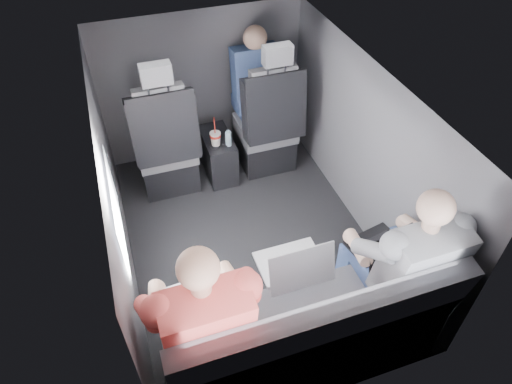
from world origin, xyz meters
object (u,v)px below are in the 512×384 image
object	(u,v)px
laptop_silver	(294,264)
soda_cup	(215,138)
passenger_rear_left	(202,318)
passenger_front_right	(255,81)
passenger_rear_right	(401,260)
water_bottle	(228,139)
laptop_white	(187,301)
rear_bench	(306,336)
laptop_black	(381,246)
center_console	(218,155)
front_seat_left	(166,150)
front_seat_right	(267,130)

from	to	relation	value
laptop_silver	soda_cup	bearing A→B (deg)	92.15
passenger_rear_left	passenger_front_right	xyz separation A→B (m)	(0.99, 2.07, 0.10)
laptop_silver	passenger_rear_right	distance (m)	0.62
water_bottle	laptop_silver	size ratio (longest dim) A/B	0.38
soda_cup	laptop_white	world-z (taller)	laptop_white
rear_bench	laptop_black	bearing A→B (deg)	22.77
center_console	laptop_white	bearing A→B (deg)	-109.94
center_console	passenger_rear_right	distance (m)	2.00
rear_bench	passenger_rear_right	size ratio (longest dim) A/B	1.26
laptop_black	passenger_front_right	distance (m)	1.93
front_seat_left	laptop_silver	distance (m)	1.71
laptop_black	rear_bench	bearing A→B (deg)	-157.23
rear_bench	water_bottle	world-z (taller)	rear_bench
passenger_rear_right	front_seat_left	bearing A→B (deg)	120.49
front_seat_right	water_bottle	size ratio (longest dim) A/B	8.57
front_seat_right	front_seat_left	bearing A→B (deg)	180.00
water_bottle	passenger_front_right	bearing A→B (deg)	44.92
passenger_rear_right	rear_bench	bearing A→B (deg)	-171.25
front_seat_right	passenger_rear_right	distance (m)	1.83
front_seat_left	center_console	world-z (taller)	front_seat_left
center_console	passenger_rear_right	bearing A→B (deg)	-71.61
laptop_white	laptop_black	bearing A→B (deg)	0.10
laptop_black	passenger_rear_right	world-z (taller)	passenger_rear_right
water_bottle	front_seat_left	bearing A→B (deg)	168.70
water_bottle	passenger_front_right	distance (m)	0.58
rear_bench	front_seat_right	bearing A→B (deg)	76.69
front_seat_left	laptop_black	distance (m)	1.96
center_console	rear_bench	bearing A→B (deg)	-90.00
front_seat_right	soda_cup	world-z (taller)	front_seat_right
center_console	soda_cup	size ratio (longest dim) A/B	1.71
front_seat_right	soda_cup	bearing A→B (deg)	-171.64
soda_cup	water_bottle	bearing A→B (deg)	-16.67
front_seat_right	passenger_rear_left	xyz separation A→B (m)	(-1.02, -1.81, 0.25)
rear_bench	laptop_silver	world-z (taller)	rear_bench
center_console	laptop_white	world-z (taller)	laptop_white
passenger_front_right	front_seat_left	bearing A→B (deg)	-163.57
center_console	front_seat_left	bearing A→B (deg)	-174.93
front_seat_right	soda_cup	distance (m)	0.50
passenger_rear_left	passenger_rear_right	size ratio (longest dim) A/B	1.02
rear_bench	laptop_black	size ratio (longest dim) A/B	4.37
front_seat_right	water_bottle	world-z (taller)	front_seat_right
front_seat_left	laptop_black	bearing A→B (deg)	-58.58
front_seat_left	laptop_white	world-z (taller)	front_seat_left
center_console	soda_cup	xyz separation A→B (m)	(-0.04, -0.11, 0.27)
front_seat_right	laptop_silver	distance (m)	1.70
soda_cup	rear_bench	bearing A→B (deg)	-88.77
center_console	laptop_black	size ratio (longest dim) A/B	1.31
laptop_white	passenger_rear_right	size ratio (longest dim) A/B	0.25
front_seat_right	passenger_rear_right	world-z (taller)	passenger_rear_right
passenger_front_right	water_bottle	bearing A→B (deg)	-135.08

